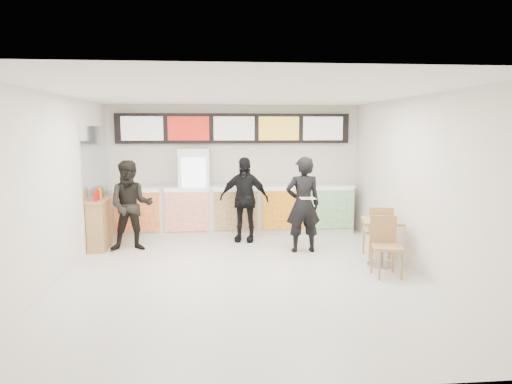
{
  "coord_description": "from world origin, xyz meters",
  "views": [
    {
      "loc": [
        -0.45,
        -7.43,
        2.45
      ],
      "look_at": [
        0.32,
        1.2,
        1.24
      ],
      "focal_mm": 32.0,
      "sensor_mm": 36.0,
      "label": 1
    }
  ],
  "objects": [
    {
      "name": "wall_left",
      "position": [
        -3.0,
        0.0,
        1.5
      ],
      "size": [
        0.0,
        7.0,
        7.0
      ],
      "primitive_type": "plane",
      "rotation": [
        1.57,
        0.0,
        1.57
      ],
      "color": "silver",
      "rests_on": "floor"
    },
    {
      "name": "customer_left",
      "position": [
        -2.15,
        1.77,
        0.91
      ],
      "size": [
        0.94,
        0.76,
        1.82
      ],
      "primitive_type": "imported",
      "rotation": [
        0.0,
        0.0,
        0.08
      ],
      "color": "black",
      "rests_on": "floor"
    },
    {
      "name": "mirror_panel",
      "position": [
        -2.99,
        2.45,
        1.75
      ],
      "size": [
        0.01,
        2.0,
        1.5
      ],
      "primitive_type": "cube",
      "color": "#B2B7BF",
      "rests_on": "wall_left"
    },
    {
      "name": "ceiling",
      "position": [
        0.0,
        0.0,
        3.0
      ],
      "size": [
        7.0,
        7.0,
        0.0
      ],
      "primitive_type": "plane",
      "rotation": [
        3.14,
        0.0,
        0.0
      ],
      "color": "white",
      "rests_on": "wall_back"
    },
    {
      "name": "pizza_slice",
      "position": [
        1.27,
        0.91,
        1.16
      ],
      "size": [
        0.36,
        0.36,
        0.02
      ],
      "color": "beige",
      "rests_on": "customer_main"
    },
    {
      "name": "customer_main",
      "position": [
        1.27,
        1.36,
        0.95
      ],
      "size": [
        0.72,
        0.49,
        1.91
      ],
      "primitive_type": "imported",
      "rotation": [
        0.0,
        0.0,
        3.19
      ],
      "color": "black",
      "rests_on": "floor"
    },
    {
      "name": "condiment_ledge",
      "position": [
        -2.82,
        1.96,
        0.52
      ],
      "size": [
        0.37,
        0.91,
        1.21
      ],
      "color": "#A67C4C",
      "rests_on": "floor"
    },
    {
      "name": "floor",
      "position": [
        0.0,
        0.0,
        0.0
      ],
      "size": [
        7.0,
        7.0,
        0.0
      ],
      "primitive_type": "plane",
      "color": "beige",
      "rests_on": "ground"
    },
    {
      "name": "wall_right",
      "position": [
        3.0,
        0.0,
        1.5
      ],
      "size": [
        0.0,
        7.0,
        7.0
      ],
      "primitive_type": "plane",
      "rotation": [
        1.57,
        0.0,
        -1.57
      ],
      "color": "silver",
      "rests_on": "floor"
    },
    {
      "name": "customer_mid",
      "position": [
        0.16,
        2.34,
        0.92
      ],
      "size": [
        1.16,
        0.71,
        1.84
      ],
      "primitive_type": "imported",
      "rotation": [
        0.0,
        0.0,
        -0.26
      ],
      "color": "black",
      "rests_on": "floor"
    },
    {
      "name": "service_counter",
      "position": [
        0.0,
        3.09,
        0.57
      ],
      "size": [
        5.56,
        0.77,
        1.14
      ],
      "color": "silver",
      "rests_on": "floor"
    },
    {
      "name": "drinks_fridge",
      "position": [
        -0.93,
        3.11,
        1.0
      ],
      "size": [
        0.7,
        0.67,
        2.0
      ],
      "color": "white",
      "rests_on": "floor"
    },
    {
      "name": "menu_board",
      "position": [
        0.0,
        3.41,
        2.45
      ],
      "size": [
        5.5,
        0.14,
        0.7
      ],
      "color": "black",
      "rests_on": "wall_back"
    },
    {
      "name": "cafe_table",
      "position": [
        2.5,
        0.3,
        0.58
      ],
      "size": [
        0.81,
        1.75,
        0.99
      ],
      "rotation": [
        0.0,
        0.0,
        -0.21
      ],
      "color": "#A67C4C",
      "rests_on": "floor"
    },
    {
      "name": "wall_back",
      "position": [
        0.0,
        3.5,
        1.5
      ],
      "size": [
        6.0,
        0.0,
        6.0
      ],
      "primitive_type": "plane",
      "rotation": [
        1.57,
        0.0,
        0.0
      ],
      "color": "silver",
      "rests_on": "floor"
    }
  ]
}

